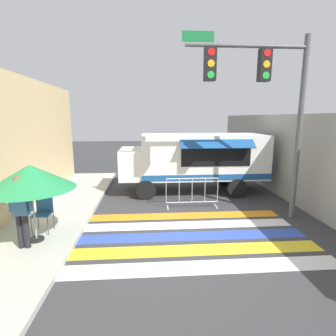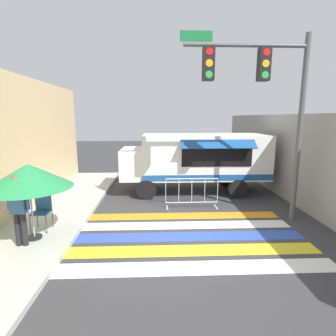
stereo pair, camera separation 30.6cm
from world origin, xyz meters
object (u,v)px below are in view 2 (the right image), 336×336
Objects in this scene: vendor_person at (18,206)px; barricade_front at (192,193)px; food_truck at (193,158)px; traffic_signal_pole at (263,89)px; patio_umbrella at (28,176)px; folding_chair at (42,208)px.

barricade_front is (4.50, 2.89, -0.60)m from vendor_person.
barricade_front is at bearing -98.62° from food_truck.
barricade_front is (-0.31, -2.06, -0.97)m from food_truck.
traffic_signal_pole reaches higher than patio_umbrella.
folding_chair is (-4.70, -3.99, -0.78)m from food_truck.
vendor_person is at bearing -165.06° from traffic_signal_pole.
patio_umbrella reaches higher than vendor_person.
folding_chair is 0.53× the size of barricade_front.
food_truck reaches higher than folding_chair.
traffic_signal_pole is at bearing 12.12° from patio_umbrella.
traffic_signal_pole is (1.54, -3.26, 2.47)m from food_truck.
traffic_signal_pole reaches higher than folding_chair.
patio_umbrella reaches higher than barricade_front.
patio_umbrella is (-6.22, -1.34, -2.21)m from traffic_signal_pole.
folding_chair is (-0.02, 0.60, -1.04)m from patio_umbrella.
barricade_front is (4.39, 1.93, -0.20)m from folding_chair.
traffic_signal_pole is at bearing -64.72° from food_truck.
food_truck is 6.17× the size of folding_chair.
patio_umbrella is 2.12× the size of folding_chair.
vendor_person is (-0.12, -0.36, -0.64)m from patio_umbrella.
traffic_signal_pole reaches higher than barricade_front.
traffic_signal_pole is 5.60× the size of folding_chair.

